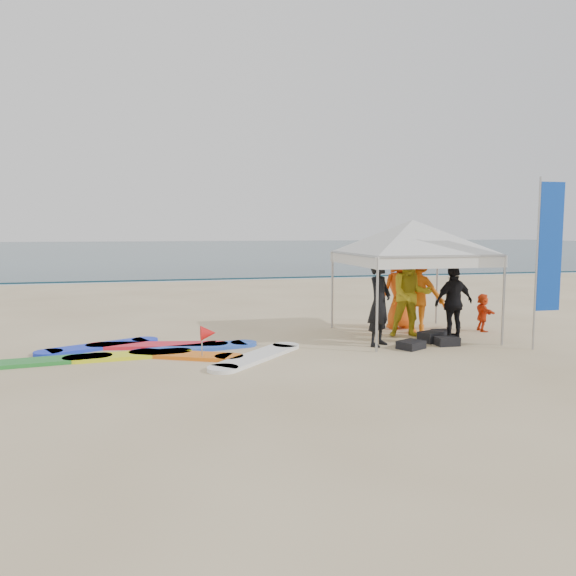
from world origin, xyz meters
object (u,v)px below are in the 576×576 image
at_px(canopy_tent, 413,220).
at_px(surfboard_spread, 153,352).
at_px(person_orange_b, 400,290).
at_px(person_yellow, 411,294).
at_px(feather_flag, 548,249).
at_px(person_black_a, 379,303).
at_px(person_orange_a, 418,292).
at_px(marker_pennant, 208,333).
at_px(person_seated, 483,312).
at_px(person_black_b, 454,303).

distance_m(canopy_tent, surfboard_spread, 6.23).
bearing_deg(person_orange_b, person_yellow, 71.53).
xyz_separation_m(person_orange_b, canopy_tent, (-0.17, -0.94, 1.66)).
relative_size(canopy_tent, feather_flag, 1.16).
distance_m(person_black_a, canopy_tent, 2.19).
relative_size(person_black_a, surfboard_spread, 0.31).
xyz_separation_m(person_orange_a, marker_pennant, (-5.00, -1.56, -0.46)).
relative_size(person_seated, marker_pennant, 1.40).
height_order(feather_flag, surfboard_spread, feather_flag).
relative_size(person_black_a, person_black_b, 1.11).
bearing_deg(person_orange_a, feather_flag, 168.14).
xyz_separation_m(person_black_b, marker_pennant, (-5.39, -0.67, -0.32)).
xyz_separation_m(person_black_b, person_seated, (1.19, 0.72, -0.36)).
bearing_deg(surfboard_spread, person_seated, 5.11).
bearing_deg(marker_pennant, person_black_a, 6.82).
relative_size(person_black_b, canopy_tent, 0.41).
xyz_separation_m(person_orange_a, person_orange_b, (-0.17, 0.64, -0.03)).
relative_size(person_orange_a, person_orange_b, 1.03).
xyz_separation_m(person_black_b, person_orange_b, (-0.56, 1.53, 0.12)).
bearing_deg(person_yellow, person_seated, 20.24).
xyz_separation_m(person_black_a, person_black_b, (1.84, 0.25, -0.09)).
distance_m(person_orange_a, marker_pennant, 5.26).
bearing_deg(marker_pennant, person_orange_a, 17.37).
relative_size(feather_flag, surfboard_spread, 0.59).
height_order(person_orange_b, marker_pennant, person_orange_b).
bearing_deg(person_orange_b, feather_flag, 116.97).
bearing_deg(surfboard_spread, person_black_a, -3.69).
bearing_deg(person_yellow, person_orange_a, 59.54).
relative_size(person_black_b, person_seated, 1.81).
distance_m(person_black_b, person_seated, 1.44).
relative_size(person_orange_b, person_seated, 2.08).
bearing_deg(feather_flag, surfboard_spread, 169.81).
distance_m(person_orange_b, feather_flag, 3.56).
relative_size(person_black_b, marker_pennant, 2.54).
distance_m(person_black_a, feather_flag, 3.48).
distance_m(person_seated, feather_flag, 2.58).
bearing_deg(surfboard_spread, person_orange_b, 14.31).
bearing_deg(canopy_tent, surfboard_spread, -174.54).
xyz_separation_m(person_yellow, surfboard_spread, (-5.57, -0.39, -0.93)).
bearing_deg(person_yellow, feather_flag, -28.23).
relative_size(person_black_b, person_orange_b, 0.87).
height_order(canopy_tent, marker_pennant, canopy_tent).
height_order(person_black_a, feather_flag, feather_flag).
distance_m(person_yellow, person_orange_b, 1.12).
height_order(person_black_a, canopy_tent, canopy_tent).
bearing_deg(person_yellow, surfboard_spread, -163.79).
relative_size(person_yellow, canopy_tent, 0.49).
distance_m(person_yellow, canopy_tent, 1.64).
xyz_separation_m(feather_flag, marker_pennant, (-6.66, 0.66, -1.52)).
height_order(canopy_tent, surfboard_spread, canopy_tent).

